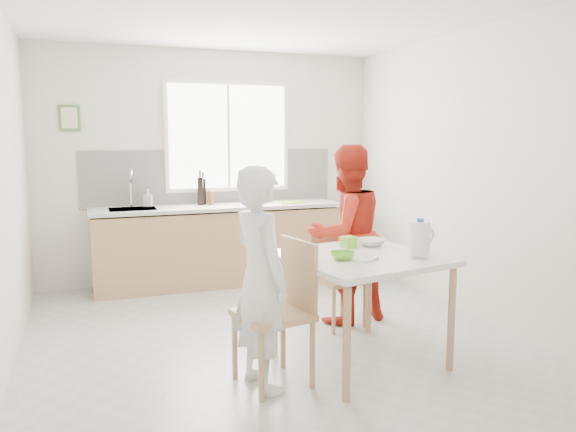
% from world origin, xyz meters
% --- Properties ---
extents(ground, '(4.50, 4.50, 0.00)m').
position_xyz_m(ground, '(0.00, 0.00, 0.00)').
color(ground, '#B7B7B2').
rests_on(ground, ground).
extents(room_shell, '(4.50, 4.50, 4.50)m').
position_xyz_m(room_shell, '(0.00, 0.00, 1.64)').
color(room_shell, silver).
rests_on(room_shell, ground).
extents(window, '(1.50, 0.06, 1.30)m').
position_xyz_m(window, '(0.20, 2.23, 1.70)').
color(window, white).
rests_on(window, room_shell).
extents(backsplash, '(3.00, 0.02, 0.65)m').
position_xyz_m(backsplash, '(0.00, 2.24, 1.23)').
color(backsplash, white).
rests_on(backsplash, room_shell).
extents(picture_frame, '(0.22, 0.03, 0.28)m').
position_xyz_m(picture_frame, '(-1.55, 2.23, 1.90)').
color(picture_frame, '#517D38').
rests_on(picture_frame, room_shell).
extents(kitchen_counter, '(2.84, 0.64, 1.37)m').
position_xyz_m(kitchen_counter, '(-0.00, 1.95, 0.42)').
color(kitchen_counter, tan).
rests_on(kitchen_counter, ground).
extents(dining_table, '(1.26, 1.26, 0.83)m').
position_xyz_m(dining_table, '(0.47, -0.68, 0.74)').
color(dining_table, white).
rests_on(dining_table, ground).
extents(chair_left, '(0.54, 0.54, 1.00)m').
position_xyz_m(chair_left, '(-0.19, -0.81, 0.55)').
color(chair_left, tan).
rests_on(chair_left, ground).
extents(chair_far, '(0.46, 0.46, 0.86)m').
position_xyz_m(chair_far, '(0.66, 0.19, 0.47)').
color(chair_far, tan).
rests_on(chair_far, ground).
extents(person_white, '(0.46, 0.61, 1.52)m').
position_xyz_m(person_white, '(-0.36, -0.84, 0.76)').
color(person_white, white).
rests_on(person_white, ground).
extents(person_red, '(0.89, 0.76, 1.63)m').
position_xyz_m(person_red, '(0.79, 0.23, 0.82)').
color(person_red, red).
rests_on(person_red, ground).
extents(bowl_green, '(0.21, 0.21, 0.06)m').
position_xyz_m(bowl_green, '(0.28, -0.77, 0.85)').
color(bowl_green, '#74C62D').
rests_on(bowl_green, dining_table).
extents(bowl_white, '(0.26, 0.26, 0.06)m').
position_xyz_m(bowl_white, '(0.72, -0.38, 0.85)').
color(bowl_white, white).
rests_on(bowl_white, dining_table).
extents(milk_jug, '(0.21, 0.15, 0.27)m').
position_xyz_m(milk_jug, '(0.84, -0.89, 0.97)').
color(milk_jug, white).
rests_on(milk_jug, dining_table).
extents(green_box, '(0.12, 0.12, 0.09)m').
position_xyz_m(green_box, '(0.52, -0.39, 0.87)').
color(green_box, '#84D631').
rests_on(green_box, dining_table).
extents(spoon, '(0.14, 0.09, 0.01)m').
position_xyz_m(spoon, '(0.43, -0.91, 0.84)').
color(spoon, '#A5A5AA').
rests_on(spoon, dining_table).
extents(cutting_board, '(0.37, 0.28, 0.01)m').
position_xyz_m(cutting_board, '(0.86, 1.89, 0.93)').
color(cutting_board, '#90D030').
rests_on(cutting_board, kitchen_counter).
extents(wine_bottle_a, '(0.07, 0.07, 0.32)m').
position_xyz_m(wine_bottle_a, '(-0.18, 2.04, 1.08)').
color(wine_bottle_a, black).
rests_on(wine_bottle_a, kitchen_counter).
extents(wine_bottle_b, '(0.07, 0.07, 0.30)m').
position_xyz_m(wine_bottle_b, '(-0.14, 2.09, 1.07)').
color(wine_bottle_b, black).
rests_on(wine_bottle_b, kitchen_counter).
extents(jar_amber, '(0.06, 0.06, 0.16)m').
position_xyz_m(jar_amber, '(-0.06, 2.04, 1.00)').
color(jar_amber, brown).
rests_on(jar_amber, kitchen_counter).
extents(soap_bottle, '(0.11, 0.11, 0.19)m').
position_xyz_m(soap_bottle, '(-0.77, 2.11, 1.02)').
color(soap_bottle, '#999999').
rests_on(soap_bottle, kitchen_counter).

